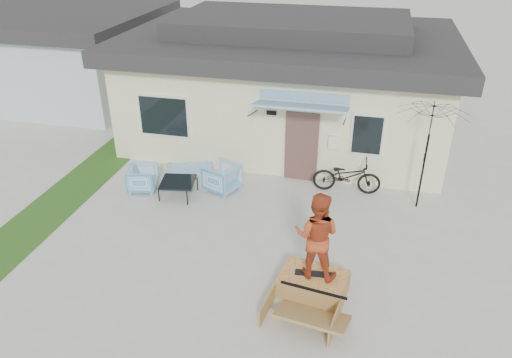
% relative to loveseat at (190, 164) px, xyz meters
% --- Properties ---
extents(ground, '(90.00, 90.00, 0.00)m').
position_rel_loveseat_xyz_m(ground, '(2.33, -4.09, -0.26)').
color(ground, '#B1B2A7').
rests_on(ground, ground).
extents(grass_strip, '(1.40, 8.00, 0.01)m').
position_rel_loveseat_xyz_m(grass_strip, '(-2.87, -2.09, -0.26)').
color(grass_strip, '#224B18').
rests_on(grass_strip, ground).
extents(house, '(10.80, 8.49, 4.10)m').
position_rel_loveseat_xyz_m(house, '(2.33, 3.90, 1.68)').
color(house, beige).
rests_on(house, ground).
extents(neighbor_house, '(8.60, 7.60, 3.50)m').
position_rel_loveseat_xyz_m(neighbor_house, '(-8.17, 5.91, 1.52)').
color(neighbor_house, '#AFC2CA').
rests_on(neighbor_house, ground).
extents(loveseat, '(1.39, 0.90, 0.52)m').
position_rel_loveseat_xyz_m(loveseat, '(0.00, 0.00, 0.00)').
color(loveseat, teal).
rests_on(loveseat, ground).
extents(armchair_left, '(0.87, 0.90, 0.78)m').
position_rel_loveseat_xyz_m(armchair_left, '(-0.91, -1.32, 0.13)').
color(armchair_left, teal).
rests_on(armchair_left, ground).
extents(armchair_right, '(1.04, 1.07, 0.87)m').
position_rel_loveseat_xyz_m(armchair_right, '(1.27, -0.79, 0.17)').
color(armchair_right, teal).
rests_on(armchair_right, ground).
extents(coffee_table, '(1.07, 1.07, 0.45)m').
position_rel_loveseat_xyz_m(coffee_table, '(0.20, -1.41, -0.04)').
color(coffee_table, black).
rests_on(coffee_table, ground).
extents(bicycle, '(1.92, 0.76, 1.21)m').
position_rel_loveseat_xyz_m(bicycle, '(4.70, -0.07, 0.34)').
color(bicycle, black).
rests_on(bicycle, ground).
extents(patio_umbrella, '(1.81, 1.67, 2.20)m').
position_rel_loveseat_xyz_m(patio_umbrella, '(6.63, -0.43, 1.49)').
color(patio_umbrella, black).
rests_on(patio_umbrella, ground).
extents(skate_ramp, '(1.58, 1.96, 0.45)m').
position_rel_loveseat_xyz_m(skate_ramp, '(4.38, -4.51, -0.04)').
color(skate_ramp, olive).
rests_on(skate_ramp, ground).
extents(skateboard, '(0.79, 0.26, 0.05)m').
position_rel_loveseat_xyz_m(skateboard, '(4.38, -4.47, 0.21)').
color(skateboard, black).
rests_on(skateboard, skate_ramp).
extents(skater, '(0.98, 0.79, 1.87)m').
position_rel_loveseat_xyz_m(skater, '(4.38, -4.47, 1.17)').
color(skater, '#AF4221').
rests_on(skater, skateboard).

